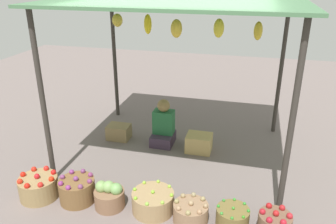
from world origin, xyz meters
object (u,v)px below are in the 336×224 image
object	(u,v)px
vendor_person	(163,127)
basket_cabbages	(109,196)
wooden_crate_near_vendor	(119,132)
wooden_crate_stacked_rear	(199,143)
basket_red_tomatoes	(39,187)
basket_potatoes	(191,212)
basket_limes	(153,202)
basket_green_chilies	(232,217)
basket_purple_onions	(77,190)

from	to	relation	value
vendor_person	basket_cabbages	xyz separation A→B (m)	(-0.20, -1.80, -0.14)
wooden_crate_near_vendor	wooden_crate_stacked_rear	world-z (taller)	wooden_crate_stacked_rear
basket_red_tomatoes	basket_cabbages	xyz separation A→B (m)	(0.96, 0.04, 0.01)
basket_red_tomatoes	basket_cabbages	distance (m)	0.96
basket_cabbages	basket_potatoes	world-z (taller)	basket_cabbages
basket_potatoes	wooden_crate_near_vendor	bearing A→B (deg)	132.35
basket_limes	wooden_crate_near_vendor	xyz separation A→B (m)	(-1.14, 1.70, -0.00)
basket_cabbages	basket_potatoes	xyz separation A→B (m)	(1.02, -0.01, -0.03)
basket_green_chilies	basket_limes	bearing A→B (deg)	178.32
basket_potatoes	basket_purple_onions	bearing A→B (deg)	178.92
basket_limes	wooden_crate_near_vendor	bearing A→B (deg)	123.80
basket_green_chilies	wooden_crate_stacked_rear	world-z (taller)	wooden_crate_stacked_rear
basket_green_chilies	wooden_crate_near_vendor	world-z (taller)	basket_green_chilies
basket_purple_onions	wooden_crate_stacked_rear	bearing A→B (deg)	52.50
basket_limes	wooden_crate_near_vendor	world-z (taller)	basket_limes
basket_purple_onions	wooden_crate_near_vendor	xyz separation A→B (m)	(-0.15, 1.74, -0.03)
basket_green_chilies	wooden_crate_near_vendor	bearing A→B (deg)	140.52
basket_red_tomatoes	basket_green_chilies	world-z (taller)	basket_red_tomatoes
basket_red_tomatoes	wooden_crate_near_vendor	xyz separation A→B (m)	(0.37, 1.80, -0.02)
basket_cabbages	wooden_crate_stacked_rear	xyz separation A→B (m)	(0.83, 1.68, -0.01)
vendor_person	basket_red_tomatoes	size ratio (longest dim) A/B	1.58
wooden_crate_stacked_rear	basket_potatoes	bearing A→B (deg)	-83.52
basket_green_chilies	wooden_crate_stacked_rear	bearing A→B (deg)	112.16
basket_purple_onions	basket_green_chilies	world-z (taller)	basket_purple_onions
vendor_person	wooden_crate_stacked_rear	bearing A→B (deg)	-11.08
basket_potatoes	basket_red_tomatoes	bearing A→B (deg)	-179.22
basket_limes	basket_potatoes	bearing A→B (deg)	-9.01
basket_cabbages	wooden_crate_near_vendor	world-z (taller)	basket_cabbages
basket_green_chilies	basket_purple_onions	bearing A→B (deg)	-179.40
basket_red_tomatoes	wooden_crate_near_vendor	bearing A→B (deg)	78.32
basket_red_tomatoes	basket_green_chilies	bearing A→B (deg)	1.75
wooden_crate_near_vendor	wooden_crate_stacked_rear	size ratio (longest dim) A/B	0.94
wooden_crate_near_vendor	basket_green_chilies	bearing A→B (deg)	-39.48
vendor_person	basket_purple_onions	bearing A→B (deg)	-109.90
basket_red_tomatoes	basket_purple_onions	world-z (taller)	basket_purple_onions
vendor_person	basket_limes	world-z (taller)	vendor_person
basket_potatoes	basket_limes	bearing A→B (deg)	170.99
basket_red_tomatoes	basket_limes	xyz separation A→B (m)	(1.51, 0.10, -0.02)
basket_purple_onions	basket_limes	distance (m)	0.99
basket_green_chilies	wooden_crate_stacked_rear	distance (m)	1.78
wooden_crate_near_vendor	basket_purple_onions	bearing A→B (deg)	-85.21
basket_red_tomatoes	wooden_crate_stacked_rear	distance (m)	2.49
basket_purple_onions	basket_limes	bearing A→B (deg)	2.80
basket_red_tomatoes	basket_potatoes	bearing A→B (deg)	0.78
basket_red_tomatoes	basket_cabbages	size ratio (longest dim) A/B	1.32
basket_potatoes	basket_green_chilies	world-z (taller)	basket_potatoes
basket_potatoes	wooden_crate_near_vendor	size ratio (longest dim) A/B	1.08
vendor_person	basket_green_chilies	size ratio (longest dim) A/B	2.05
vendor_person	basket_limes	bearing A→B (deg)	-78.88
basket_cabbages	basket_green_chilies	xyz separation A→B (m)	(1.50, 0.03, -0.04)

